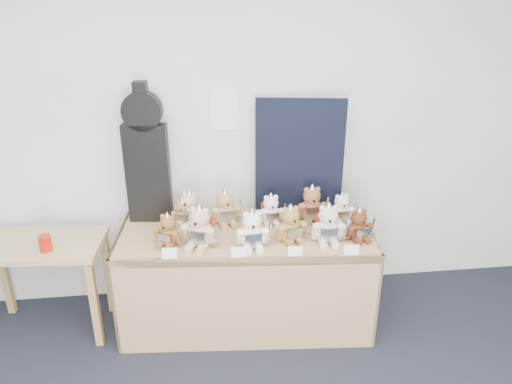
{
  "coord_description": "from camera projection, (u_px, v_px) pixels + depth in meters",
  "views": [
    {
      "loc": [
        -0.11,
        -0.98,
        2.37
      ],
      "look_at": [
        0.25,
        1.97,
        1.07
      ],
      "focal_mm": 35.0,
      "sensor_mm": 36.0,
      "label": 1
    }
  ],
  "objects": [
    {
      "name": "teddy_front_left",
      "position": [
        200.0,
        228.0,
        3.23
      ],
      "size": [
        0.25,
        0.25,
        0.31
      ],
      "rotation": [
        0.0,
        0.0,
        -0.4
      ],
      "color": "#C5AE8B",
      "rests_on": "display_table"
    },
    {
      "name": "entry_card_d",
      "position": [
        352.0,
        250.0,
        3.15
      ],
      "size": [
        0.1,
        0.03,
        0.07
      ],
      "primitive_type": "cube",
      "rotation": [
        -0.24,
        0.0,
        -0.08
      ],
      "color": "white",
      "rests_on": "display_table"
    },
    {
      "name": "entry_card_a",
      "position": [
        169.0,
        253.0,
        3.11
      ],
      "size": [
        0.1,
        0.03,
        0.07
      ],
      "primitive_type": "cube",
      "rotation": [
        -0.24,
        0.0,
        -0.08
      ],
      "color": "white",
      "rests_on": "display_table"
    },
    {
      "name": "teddy_front_centre",
      "position": [
        252.0,
        231.0,
        3.22
      ],
      "size": [
        0.24,
        0.19,
        0.29
      ],
      "rotation": [
        0.0,
        0.0,
        0.02
      ],
      "color": "white",
      "rests_on": "display_table"
    },
    {
      "name": "entry_card_c",
      "position": [
        295.0,
        251.0,
        3.14
      ],
      "size": [
        0.09,
        0.03,
        0.07
      ],
      "primitive_type": "cube",
      "rotation": [
        -0.24,
        0.0,
        -0.08
      ],
      "color": "white",
      "rests_on": "display_table"
    },
    {
      "name": "teddy_back_left",
      "position": [
        190.0,
        208.0,
        3.54
      ],
      "size": [
        0.22,
        0.22,
        0.27
      ],
      "rotation": [
        0.0,
        0.0,
        -0.53
      ],
      "color": "beige",
      "rests_on": "display_table"
    },
    {
      "name": "entry_card_b",
      "position": [
        239.0,
        252.0,
        3.12
      ],
      "size": [
        0.1,
        0.03,
        0.07
      ],
      "primitive_type": "cube",
      "rotation": [
        -0.24,
        0.0,
        -0.08
      ],
      "color": "white",
      "rests_on": "display_table"
    },
    {
      "name": "teddy_back_right",
      "position": [
        312.0,
        205.0,
        3.58
      ],
      "size": [
        0.24,
        0.19,
        0.29
      ],
      "rotation": [
        0.0,
        0.0,
        0.0
      ],
      "color": "brown",
      "rests_on": "display_table"
    },
    {
      "name": "display_table",
      "position": [
        246.0,
        256.0,
        3.46
      ],
      "size": [
        1.81,
        0.88,
        0.73
      ],
      "rotation": [
        0.0,
        0.0,
        -0.08
      ],
      "color": "#9C7C4F",
      "rests_on": "floor"
    },
    {
      "name": "room_shell",
      "position": [
        225.0,
        110.0,
        3.54
      ],
      "size": [
        6.0,
        6.0,
        6.0
      ],
      "color": "white",
      "rests_on": "floor"
    },
    {
      "name": "red_cup",
      "position": [
        45.0,
        243.0,
        3.25
      ],
      "size": [
        0.08,
        0.08,
        0.11
      ],
      "primitive_type": "cylinder",
      "color": "#AE1B0B",
      "rests_on": "side_table"
    },
    {
      "name": "teddy_front_right",
      "position": [
        291.0,
        225.0,
        3.29
      ],
      "size": [
        0.24,
        0.21,
        0.28
      ],
      "rotation": [
        0.0,
        0.0,
        0.27
      ],
      "color": "olive",
      "rests_on": "display_table"
    },
    {
      "name": "teddy_back_end",
      "position": [
        341.0,
        209.0,
        3.56
      ],
      "size": [
        0.2,
        0.16,
        0.24
      ],
      "rotation": [
        0.0,
        0.0,
        0.06
      ],
      "color": "white",
      "rests_on": "display_table"
    },
    {
      "name": "teddy_back_centre_left",
      "position": [
        226.0,
        209.0,
        3.52
      ],
      "size": [
        0.24,
        0.21,
        0.28
      ],
      "rotation": [
        0.0,
        0.0,
        0.23
      ],
      "color": "tan",
      "rests_on": "display_table"
    },
    {
      "name": "navy_board",
      "position": [
        300.0,
        156.0,
        3.6
      ],
      "size": [
        0.63,
        0.12,
        0.85
      ],
      "primitive_type": "cube",
      "rotation": [
        0.0,
        0.0,
        -0.16
      ],
      "color": "black",
      "rests_on": "display_table"
    },
    {
      "name": "teddy_back_centre_right",
      "position": [
        271.0,
        211.0,
        3.53
      ],
      "size": [
        0.2,
        0.17,
        0.25
      ],
      "rotation": [
        0.0,
        0.0,
        0.06
      ],
      "color": "white",
      "rests_on": "display_table"
    },
    {
      "name": "guitar_case",
      "position": [
        146.0,
        156.0,
        3.43
      ],
      "size": [
        0.31,
        0.13,
        1.0
      ],
      "rotation": [
        0.0,
        0.0,
        -0.13
      ],
      "color": "black",
      "rests_on": "display_table"
    },
    {
      "name": "side_table",
      "position": [
        41.0,
        259.0,
        3.42
      ],
      "size": [
        0.88,
        0.54,
        0.7
      ],
      "rotation": [
        0.0,
        0.0,
        -0.09
      ],
      "color": "#A18757",
      "rests_on": "floor"
    },
    {
      "name": "teddy_front_far_right",
      "position": [
        328.0,
        225.0,
        3.28
      ],
      "size": [
        0.24,
        0.21,
        0.3
      ],
      "rotation": [
        0.0,
        0.0,
        -0.1
      ],
      "color": "silver",
      "rests_on": "display_table"
    },
    {
      "name": "teddy_front_end",
      "position": [
        359.0,
        226.0,
        3.31
      ],
      "size": [
        0.21,
        0.18,
        0.25
      ],
      "rotation": [
        0.0,
        0.0,
        0.21
      ],
      "color": "#56301D",
      "rests_on": "display_table"
    },
    {
      "name": "teddy_back_far_left",
      "position": [
        183.0,
        213.0,
        3.53
      ],
      "size": [
        0.17,
        0.16,
        0.21
      ],
      "rotation": [
        0.0,
        0.0,
        -0.23
      ],
      "color": "#9D7649",
      "rests_on": "display_table"
    },
    {
      "name": "teddy_front_far_left",
      "position": [
        168.0,
        231.0,
        3.25
      ],
      "size": [
        0.2,
        0.2,
        0.25
      ],
      "rotation": [
        0.0,
        0.0,
        -0.45
      ],
      "color": "brown",
      "rests_on": "display_table"
    }
  ]
}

